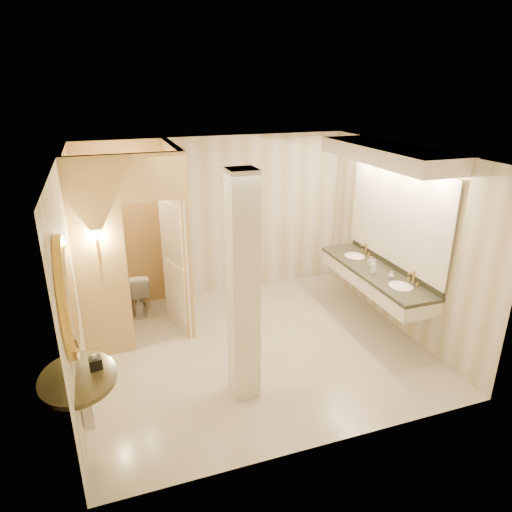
{
  "coord_description": "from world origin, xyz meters",
  "views": [
    {
      "loc": [
        -1.81,
        -5.26,
        3.52
      ],
      "look_at": [
        0.08,
        0.2,
        1.29
      ],
      "focal_mm": 32.0,
      "sensor_mm": 36.0,
      "label": 1
    }
  ],
  "objects": [
    {
      "name": "wall_back",
      "position": [
        0.0,
        2.0,
        1.35
      ],
      "size": [
        4.5,
        0.02,
        2.7
      ],
      "primitive_type": "cube",
      "color": "beige",
      "rests_on": "floor"
    },
    {
      "name": "pillar",
      "position": [
        -0.45,
        -0.9,
        1.35
      ],
      "size": [
        0.31,
        0.31,
        2.7
      ],
      "primitive_type": "cube",
      "color": "white",
      "rests_on": "floor"
    },
    {
      "name": "tissue_box",
      "position": [
        -2.06,
        -1.17,
        0.93
      ],
      "size": [
        0.13,
        0.13,
        0.12
      ],
      "primitive_type": "cube",
      "rotation": [
        0.0,
        0.0,
        0.13
      ],
      "color": "black",
      "rests_on": "console_shelf"
    },
    {
      "name": "wall_front",
      "position": [
        0.0,
        -2.0,
        1.35
      ],
      "size": [
        4.5,
        0.02,
        2.7
      ],
      "primitive_type": "cube",
      "color": "beige",
      "rests_on": "floor"
    },
    {
      "name": "wall_left",
      "position": [
        -2.25,
        0.0,
        1.35
      ],
      "size": [
        0.02,
        4.0,
        2.7
      ],
      "primitive_type": "cube",
      "color": "beige",
      "rests_on": "floor"
    },
    {
      "name": "toilet_closet",
      "position": [
        -1.12,
        0.97,
        1.39
      ],
      "size": [
        1.5,
        1.55,
        2.7
      ],
      "color": "#EAC97A",
      "rests_on": "floor"
    },
    {
      "name": "soap_bottle_c",
      "position": [
        1.83,
        -0.01,
        0.99
      ],
      "size": [
        0.1,
        0.1,
        0.22
      ],
      "primitive_type": "imported",
      "rotation": [
        0.0,
        0.0,
        0.13
      ],
      "color": "#C6B28C",
      "rests_on": "vanity"
    },
    {
      "name": "console_shelf",
      "position": [
        -2.21,
        -1.24,
        1.34
      ],
      "size": [
        0.91,
        0.91,
        1.91
      ],
      "color": "black",
      "rests_on": "floor"
    },
    {
      "name": "floor",
      "position": [
        0.0,
        0.0,
        0.0
      ],
      "size": [
        4.5,
        4.5,
        0.0
      ],
      "primitive_type": "plane",
      "color": "beige",
      "rests_on": "ground"
    },
    {
      "name": "soap_bottle_b",
      "position": [
        1.98,
        -0.25,
        0.93
      ],
      "size": [
        0.11,
        0.11,
        0.11
      ],
      "primitive_type": "imported",
      "rotation": [
        0.0,
        0.0,
        0.4
      ],
      "color": "silver",
      "rests_on": "vanity"
    },
    {
      "name": "ceiling",
      "position": [
        0.0,
        0.0,
        2.7
      ],
      "size": [
        4.5,
        4.5,
        0.0
      ],
      "primitive_type": "plane",
      "rotation": [
        3.14,
        0.0,
        0.0
      ],
      "color": "white",
      "rests_on": "wall_back"
    },
    {
      "name": "soap_bottle_a",
      "position": [
        1.97,
        0.28,
        0.94
      ],
      "size": [
        0.07,
        0.08,
        0.14
      ],
      "primitive_type": "imported",
      "rotation": [
        0.0,
        0.0,
        0.24
      ],
      "color": "beige",
      "rests_on": "vanity"
    },
    {
      "name": "wall_sconce",
      "position": [
        -1.93,
        0.43,
        1.73
      ],
      "size": [
        0.14,
        0.14,
        0.42
      ],
      "color": "gold",
      "rests_on": "toilet_closet"
    },
    {
      "name": "wall_right",
      "position": [
        2.25,
        0.0,
        1.35
      ],
      "size": [
        0.02,
        4.0,
        2.7
      ],
      "primitive_type": "cube",
      "color": "beige",
      "rests_on": "floor"
    },
    {
      "name": "toilet",
      "position": [
        -1.46,
        1.63,
        0.35
      ],
      "size": [
        0.42,
        0.7,
        0.7
      ],
      "primitive_type": "imported",
      "rotation": [
        0.0,
        0.0,
        3.1
      ],
      "color": "white",
      "rests_on": "floor"
    },
    {
      "name": "vanity",
      "position": [
        1.98,
        0.1,
        1.63
      ],
      "size": [
        0.75,
        2.46,
        2.09
      ],
      "color": "white",
      "rests_on": "floor"
    }
  ]
}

